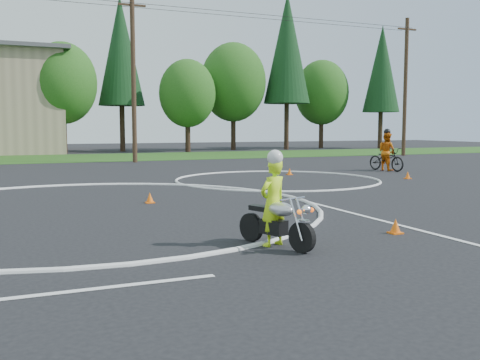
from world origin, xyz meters
name	(u,v)px	position (x,y,z in m)	size (l,w,h in m)	color
ground	(101,231)	(0.00, 0.00, 0.00)	(120.00, 120.00, 0.00)	black
grass_strip	(42,159)	(0.00, 27.00, 0.01)	(120.00, 10.00, 0.02)	#1E4714
course_markings	(155,199)	(2.17, 4.35, 0.01)	(19.05, 19.05, 0.12)	silver
primary_motorcycle	(277,222)	(2.65, -2.70, 0.45)	(0.78, 1.68, 0.92)	black
rider_primary_grp	(273,200)	(2.63, -2.57, 0.82)	(0.66, 0.54, 1.71)	#C9FB1A
rider_second_grp	(387,156)	(14.97, 10.11, 0.72)	(1.09, 2.21, 2.03)	black
traffic_cones	(261,189)	(5.66, 4.47, 0.14)	(15.85, 12.68, 0.30)	#FF660D
treeline	(212,76)	(14.78, 34.61, 6.62)	(38.20, 8.10, 14.52)	#382619
utility_poles	(133,75)	(5.00, 21.00, 5.20)	(41.60, 1.12, 10.00)	#473321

